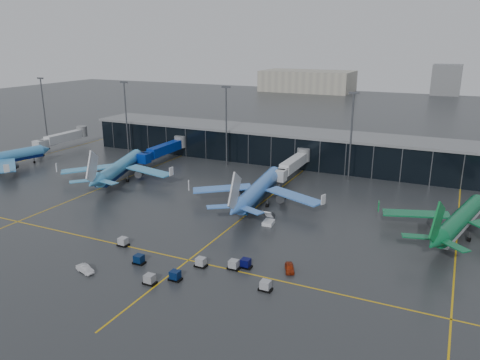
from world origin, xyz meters
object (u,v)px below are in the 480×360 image
at_px(mobile_airstair, 269,221).
at_px(service_van_white, 85,269).
at_px(airliner_arkefly, 119,159).
at_px(airliner_klm_near, 259,180).
at_px(airliner_aer_lingus, 462,210).
at_px(baggage_carts, 190,266).
at_px(service_van_red, 290,268).

xyz_separation_m(mobile_airstair, service_van_white, (-20.88, -34.71, -0.11)).
xyz_separation_m(airliner_arkefly, airliner_klm_near, (44.70, -1.61, 0.01)).
bearing_deg(airliner_aer_lingus, service_van_white, -128.45).
relative_size(airliner_arkefly, baggage_carts, 1.16).
height_order(mobile_airstair, service_van_white, mobile_airstair).
relative_size(service_van_red, service_van_white, 0.97).
xyz_separation_m(baggage_carts, mobile_airstair, (4.54, 26.04, 0.01)).
distance_m(airliner_arkefly, service_van_white, 57.62).
xyz_separation_m(airliner_aer_lingus, service_van_red, (-26.70, -30.09, -5.10)).
bearing_deg(baggage_carts, airliner_aer_lingus, 41.02).
distance_m(airliner_arkefly, baggage_carts, 62.02).
height_order(baggage_carts, service_van_red, baggage_carts).
xyz_separation_m(airliner_klm_near, baggage_carts, (2.85, -37.86, -5.39)).
xyz_separation_m(airliner_arkefly, mobile_airstair, (52.09, -13.42, -5.37)).
bearing_deg(airliner_klm_near, service_van_white, -112.54).
bearing_deg(airliner_aer_lingus, airliner_klm_near, -166.99).
relative_size(airliner_arkefly, service_van_red, 10.24).
xyz_separation_m(airliner_arkefly, baggage_carts, (47.55, -39.46, -5.38)).
bearing_deg(service_van_white, baggage_carts, -45.76).
bearing_deg(airliner_klm_near, airliner_aer_lingus, -7.10).
relative_size(mobile_airstair, service_van_white, 0.86).
xyz_separation_m(mobile_airstair, service_van_red, (11.61, -18.85, -0.10)).
height_order(airliner_arkefly, mobile_airstair, airliner_arkefly).
distance_m(airliner_klm_near, service_van_white, 48.75).
distance_m(baggage_carts, service_van_white, 18.49).
height_order(airliner_aer_lingus, baggage_carts, airliner_aer_lingus).
distance_m(airliner_klm_near, service_van_red, 36.49).
bearing_deg(airliner_arkefly, airliner_aer_lingus, -19.74).
relative_size(airliner_klm_near, mobile_airstair, 11.61).
bearing_deg(baggage_carts, service_van_white, -152.05).
height_order(baggage_carts, service_van_white, baggage_carts).
distance_m(baggage_carts, service_van_red, 17.68).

